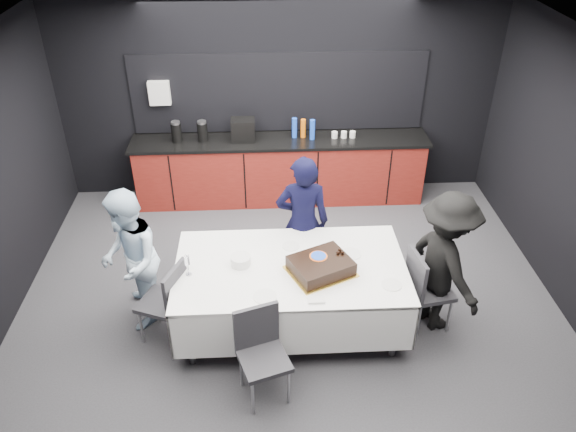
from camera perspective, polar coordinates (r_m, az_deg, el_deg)
The scene contains 18 objects.
ground at distance 6.45m, azimuth 0.05°, elevation -8.31°, with size 6.00×6.00×0.00m, color #3D3D42.
room_shell at distance 5.40m, azimuth 0.06°, elevation 6.61°, with size 6.04×5.04×2.82m.
kitchenette at distance 7.97m, azimuth -0.91°, elevation 5.29°, with size 4.10×0.64×2.05m.
party_table at distance 5.73m, azimuth 0.26°, elevation -6.17°, with size 2.32×1.32×0.78m.
cake_assembly at distance 5.53m, azimuth 3.36°, elevation -5.09°, with size 0.75×0.70×0.18m.
plate_stack at distance 5.65m, azimuth -4.83°, elevation -4.52°, with size 0.20×0.20×0.10m, color white.
loose_plate_near at distance 5.29m, azimuth -2.35°, elevation -8.17°, with size 0.22×0.22×0.01m, color white.
loose_plate_right_a at distance 5.83m, azimuth 6.43°, elevation -3.83°, with size 0.21×0.21×0.01m, color white.
loose_plate_right_b at distance 5.50m, azimuth 10.48°, elevation -6.88°, with size 0.20×0.20×0.01m, color white.
loose_plate_far at distance 5.90m, azimuth 0.29°, elevation -3.07°, with size 0.18×0.18×0.01m, color white.
fork_pile at distance 5.24m, azimuth 2.90°, elevation -8.50°, with size 0.16×0.10×0.02m, color white.
champagne_flute at distance 5.53m, azimuth -10.21°, elevation -4.57°, with size 0.06×0.06×0.22m.
chair_left at distance 5.77m, azimuth -12.12°, elevation -8.13°, with size 0.55×0.55×0.92m.
chair_right at distance 5.96m, azimuth 13.65°, elevation -6.82°, with size 0.49×0.49×0.92m.
chair_near at distance 5.17m, azimuth -2.78°, elevation -13.19°, with size 0.53×0.53×0.92m.
person_center at distance 6.21m, azimuth 1.49°, elevation -0.67°, with size 0.59×0.39×1.62m, color black.
person_left at distance 5.93m, azimuth -15.75°, elevation -4.34°, with size 0.76×0.59×1.56m, color silver.
person_right at distance 5.88m, azimuth 15.62°, elevation -4.60°, with size 1.02×0.59×1.58m, color black.
Camera 1 is at (-0.26, -4.82, 4.28)m, focal length 35.00 mm.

